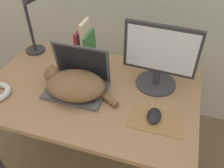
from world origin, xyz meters
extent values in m
cube|color=#93704C|center=(0.00, 0.38, 0.74)|extent=(1.20, 0.76, 0.03)
cylinder|color=#38383D|center=(-0.55, 0.71, 0.36)|extent=(0.04, 0.04, 0.73)
cylinder|color=#38383D|center=(0.55, 0.71, 0.36)|extent=(0.04, 0.04, 0.73)
cube|color=#4C4C51|center=(-0.06, 0.33, 0.76)|extent=(0.33, 0.23, 0.02)
cube|color=#28282D|center=(-0.06, 0.32, 0.77)|extent=(0.27, 0.12, 0.00)
cube|color=#4C4C51|center=(-0.06, 0.43, 0.89)|extent=(0.33, 0.04, 0.23)
cube|color=black|center=(-0.06, 0.43, 0.89)|extent=(0.29, 0.03, 0.20)
ellipsoid|color=brown|center=(-0.06, 0.32, 0.81)|extent=(0.34, 0.27, 0.12)
sphere|color=brown|center=(-0.21, 0.34, 0.84)|extent=(0.09, 0.09, 0.09)
cone|color=brown|center=(-0.21, 0.37, 0.87)|extent=(0.04, 0.04, 0.03)
cone|color=brown|center=(-0.21, 0.32, 0.87)|extent=(0.04, 0.04, 0.03)
cylinder|color=brown|center=(0.13, 0.31, 0.77)|extent=(0.14, 0.10, 0.03)
cylinder|color=#333338|center=(0.35, 0.53, 0.76)|extent=(0.23, 0.23, 0.01)
cylinder|color=#333338|center=(0.35, 0.53, 0.81)|extent=(0.04, 0.04, 0.08)
cube|color=#28282D|center=(0.35, 0.53, 0.99)|extent=(0.40, 0.05, 0.27)
cube|color=silver|center=(0.35, 0.52, 0.99)|extent=(0.36, 0.02, 0.24)
cube|color=olive|center=(0.40, 0.25, 0.76)|extent=(0.27, 0.16, 0.00)
ellipsoid|color=black|center=(0.38, 0.27, 0.77)|extent=(0.07, 0.11, 0.03)
cube|color=maroon|center=(-0.18, 0.67, 0.85)|extent=(0.03, 0.13, 0.19)
cube|color=#232328|center=(-0.16, 0.67, 0.85)|extent=(0.02, 0.13, 0.20)
cube|color=beige|center=(-0.13, 0.67, 0.88)|extent=(0.03, 0.13, 0.26)
cube|color=#387A42|center=(-0.11, 0.67, 0.85)|extent=(0.03, 0.16, 0.18)
cylinder|color=#28282D|center=(-0.51, 0.64, 0.76)|extent=(0.13, 0.13, 0.01)
cylinder|color=#28282D|center=(-0.51, 0.64, 0.95)|extent=(0.02, 0.02, 0.36)
cone|color=#28282D|center=(-0.46, 0.60, 1.13)|extent=(0.11, 0.13, 0.14)
camera|label=1|loc=(0.42, -0.55, 1.64)|focal=38.00mm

